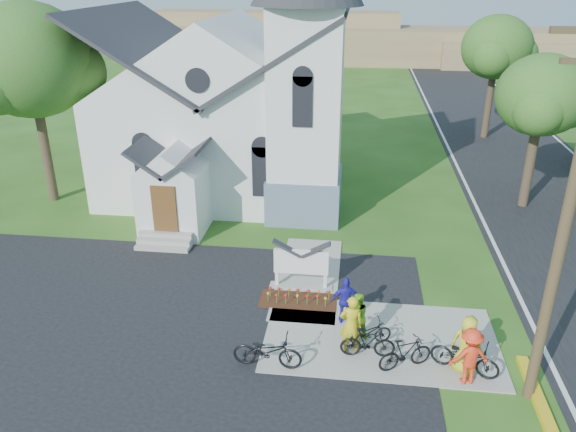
# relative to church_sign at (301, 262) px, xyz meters

# --- Properties ---
(ground) EXTENTS (120.00, 120.00, 0.00)m
(ground) POSITION_rel_church_sign_xyz_m (1.20, -3.20, -1.03)
(ground) COLOR #2C5117
(ground) RESTS_ON ground
(parking_lot) EXTENTS (20.00, 16.00, 0.02)m
(parking_lot) POSITION_rel_church_sign_xyz_m (-5.80, -5.20, -1.02)
(parking_lot) COLOR black
(parking_lot) RESTS_ON ground
(road) EXTENTS (8.00, 90.00, 0.02)m
(road) POSITION_rel_church_sign_xyz_m (11.20, 11.80, -1.02)
(road) COLOR black
(road) RESTS_ON ground
(sidewalk) EXTENTS (7.00, 4.00, 0.05)m
(sidewalk) POSITION_rel_church_sign_xyz_m (2.70, -2.70, -1.00)
(sidewalk) COLOR gray
(sidewalk) RESTS_ON ground
(church) EXTENTS (12.35, 12.00, 13.00)m
(church) POSITION_rel_church_sign_xyz_m (-4.28, 9.28, 4.22)
(church) COLOR white
(church) RESTS_ON ground
(church_sign) EXTENTS (2.20, 0.40, 1.70)m
(church_sign) POSITION_rel_church_sign_xyz_m (0.00, 0.00, 0.00)
(church_sign) COLOR gray
(church_sign) RESTS_ON ground
(flower_bed) EXTENTS (2.60, 1.10, 0.07)m
(flower_bed) POSITION_rel_church_sign_xyz_m (0.00, -0.90, -0.99)
(flower_bed) COLOR #3B1E10
(flower_bed) RESTS_ON ground
(utility_pole) EXTENTS (3.45, 0.28, 10.00)m
(utility_pole) POSITION_rel_church_sign_xyz_m (6.56, -4.70, 4.38)
(utility_pole) COLOR #423021
(utility_pole) RESTS_ON ground
(tree_lot_corner) EXTENTS (5.60, 5.60, 9.15)m
(tree_lot_corner) POSITION_rel_church_sign_xyz_m (-12.80, 6.80, 5.58)
(tree_lot_corner) COLOR #38271E
(tree_lot_corner) RESTS_ON ground
(tree_road_near) EXTENTS (4.00, 4.00, 7.05)m
(tree_road_near) POSITION_rel_church_sign_xyz_m (9.70, 8.80, 4.18)
(tree_road_near) COLOR #38271E
(tree_road_near) RESTS_ON ground
(tree_road_mid) EXTENTS (4.40, 4.40, 7.80)m
(tree_road_mid) POSITION_rel_church_sign_xyz_m (10.20, 20.80, 4.75)
(tree_road_mid) COLOR #38271E
(tree_road_mid) RESTS_ON ground
(distant_hills) EXTENTS (61.00, 10.00, 5.60)m
(distant_hills) POSITION_rel_church_sign_xyz_m (4.56, 53.13, 1.15)
(distant_hills) COLOR olive
(distant_hills) RESTS_ON ground
(cyclist_0) EXTENTS (0.73, 0.53, 1.85)m
(cyclist_0) POSITION_rel_church_sign_xyz_m (1.79, -3.44, -0.05)
(cyclist_0) COLOR gold
(cyclist_0) RESTS_ON sidewalk
(bike_0) EXTENTS (1.99, 0.76, 1.03)m
(bike_0) POSITION_rel_church_sign_xyz_m (-0.50, -4.40, -0.46)
(bike_0) COLOR black
(bike_0) RESTS_ON sidewalk
(cyclist_1) EXTENTS (0.92, 0.83, 1.54)m
(cyclist_1) POSITION_rel_church_sign_xyz_m (1.95, -2.76, -0.21)
(cyclist_1) COLOR #81D227
(cyclist_1) RESTS_ON sidewalk
(bike_1) EXTENTS (1.60, 0.53, 0.95)m
(bike_1) POSITION_rel_church_sign_xyz_m (2.29, -3.62, -0.50)
(bike_1) COLOR black
(bike_1) RESTS_ON sidewalk
(cyclist_2) EXTENTS (0.97, 0.50, 1.58)m
(cyclist_2) POSITION_rel_church_sign_xyz_m (1.60, -1.95, -0.19)
(cyclist_2) COLOR #2622AE
(cyclist_2) RESTS_ON sidewalk
(bike_2) EXTENTS (1.63, 1.07, 0.81)m
(bike_2) POSITION_rel_church_sign_xyz_m (2.27, -3.04, -0.57)
(bike_2) COLOR black
(bike_2) RESTS_ON sidewalk
(cyclist_3) EXTENTS (1.18, 0.84, 1.66)m
(cyclist_3) POSITION_rel_church_sign_xyz_m (4.96, -4.37, -0.14)
(cyclist_3) COLOR #F2381A
(cyclist_3) RESTS_ON sidewalk
(bike_3) EXTENTS (1.67, 1.10, 0.98)m
(bike_3) POSITION_rel_church_sign_xyz_m (3.32, -4.00, -0.49)
(bike_3) COLOR black
(bike_3) RESTS_ON sidewalk
(cyclist_4) EXTENTS (1.01, 0.85, 1.76)m
(cyclist_4) POSITION_rel_church_sign_xyz_m (4.94, -3.94, -0.10)
(cyclist_4) COLOR gold
(cyclist_4) RESTS_ON sidewalk
(bike_4) EXTENTS (2.00, 1.32, 0.99)m
(bike_4) POSITION_rel_church_sign_xyz_m (4.94, -3.95, -0.48)
(bike_4) COLOR black
(bike_4) RESTS_ON sidewalk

